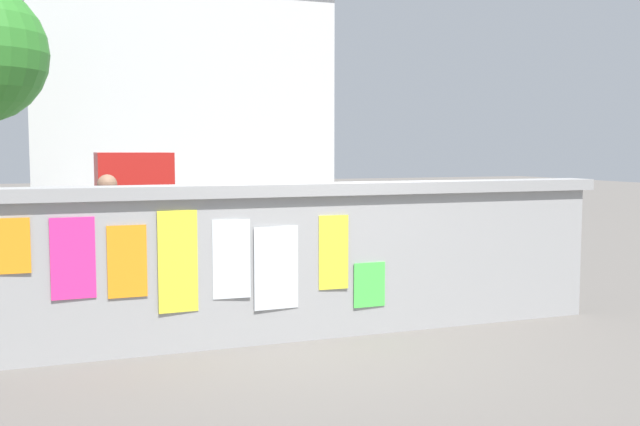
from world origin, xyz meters
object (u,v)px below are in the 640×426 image
object	(u,v)px
bicycle_near	(55,269)
auto_rickshaw_truck	(192,207)
bicycle_far	(219,274)
motorcycle	(368,254)
person_walking	(108,231)

from	to	relation	value
bicycle_near	auto_rickshaw_truck	bearing A→B (deg)	50.79
auto_rickshaw_truck	bicycle_far	bearing A→B (deg)	-96.09
motorcycle	bicycle_far	size ratio (longest dim) A/B	1.12
auto_rickshaw_truck	motorcycle	distance (m)	4.04
bicycle_near	person_walking	bearing A→B (deg)	-67.74
auto_rickshaw_truck	bicycle_far	world-z (taller)	auto_rickshaw_truck
motorcycle	person_walking	world-z (taller)	person_walking
bicycle_far	person_walking	world-z (taller)	person_walking
bicycle_far	person_walking	distance (m)	1.51
bicycle_near	bicycle_far	bearing A→B (deg)	-29.08
auto_rickshaw_truck	person_walking	bearing A→B (deg)	-112.52
motorcycle	person_walking	distance (m)	3.57
auto_rickshaw_truck	person_walking	world-z (taller)	auto_rickshaw_truck
bicycle_near	bicycle_far	size ratio (longest dim) A/B	1.01
auto_rickshaw_truck	bicycle_near	distance (m)	3.70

